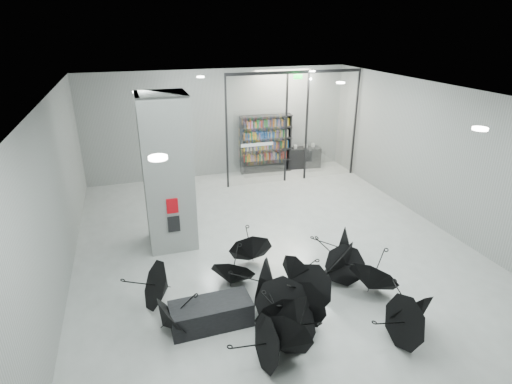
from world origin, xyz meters
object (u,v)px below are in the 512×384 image
object	(u,v)px
bench	(211,314)
bookshelf	(266,144)
column	(167,173)
shop_counter	(303,157)
umbrella_cluster	(299,298)

from	to	relation	value
bench	bookshelf	distance (m)	9.22
column	shop_counter	xyz separation A→B (m)	(5.89, 4.75, -1.59)
bookshelf	umbrella_cluster	world-z (taller)	bookshelf
bookshelf	shop_counter	distance (m)	1.78
bookshelf	shop_counter	bearing A→B (deg)	5.14
bench	umbrella_cluster	size ratio (longest dim) A/B	0.28
bench	bookshelf	size ratio (longest dim) A/B	0.70
bookshelf	umbrella_cluster	size ratio (longest dim) A/B	0.40
column	umbrella_cluster	bearing A→B (deg)	-60.13
umbrella_cluster	bench	bearing A→B (deg)	175.78
column	umbrella_cluster	distance (m)	4.56
bench	umbrella_cluster	distance (m)	1.80
shop_counter	umbrella_cluster	distance (m)	9.23
column	bookshelf	xyz separation A→B (m)	(4.26, 4.75, -0.87)
bench	shop_counter	size ratio (longest dim) A/B	1.15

